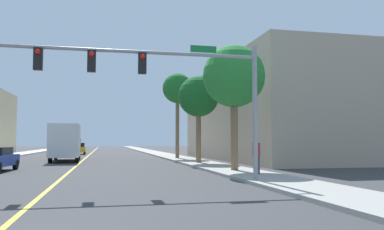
{
  "coord_description": "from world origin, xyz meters",
  "views": [
    {
      "loc": [
        1.99,
        -6.31,
        1.75
      ],
      "look_at": [
        7.15,
        17.08,
        3.36
      ],
      "focal_mm": 36.8,
      "sensor_mm": 36.0,
      "label": 1
    }
  ],
  "objects_px": {
    "palm_far": "(177,89)",
    "car_yellow": "(78,149)",
    "traffic_signal_mast": "(160,75)",
    "palm_mid": "(198,97)",
    "palm_near": "(234,77)",
    "pedestrian": "(256,156)",
    "delivery_truck": "(66,142)"
  },
  "relations": [
    {
      "from": "palm_far",
      "to": "pedestrian",
      "type": "bearing_deg",
      "value": -88.79
    },
    {
      "from": "palm_near",
      "to": "delivery_truck",
      "type": "bearing_deg",
      "value": 125.15
    },
    {
      "from": "palm_mid",
      "to": "delivery_truck",
      "type": "bearing_deg",
      "value": 147.35
    },
    {
      "from": "traffic_signal_mast",
      "to": "delivery_truck",
      "type": "bearing_deg",
      "value": 104.95
    },
    {
      "from": "palm_near",
      "to": "palm_mid",
      "type": "relative_size",
      "value": 1.07
    },
    {
      "from": "palm_mid",
      "to": "palm_far",
      "type": "bearing_deg",
      "value": 91.02
    },
    {
      "from": "palm_far",
      "to": "car_yellow",
      "type": "bearing_deg",
      "value": 120.8
    },
    {
      "from": "palm_near",
      "to": "palm_far",
      "type": "distance_m",
      "value": 16.56
    },
    {
      "from": "palm_mid",
      "to": "pedestrian",
      "type": "height_order",
      "value": "palm_mid"
    },
    {
      "from": "palm_mid",
      "to": "palm_near",
      "type": "bearing_deg",
      "value": -89.22
    },
    {
      "from": "palm_mid",
      "to": "car_yellow",
      "type": "distance_m",
      "value": 28.02
    },
    {
      "from": "traffic_signal_mast",
      "to": "palm_mid",
      "type": "bearing_deg",
      "value": 70.7
    },
    {
      "from": "palm_far",
      "to": "delivery_truck",
      "type": "bearing_deg",
      "value": -171.1
    },
    {
      "from": "palm_mid",
      "to": "pedestrian",
      "type": "relative_size",
      "value": 3.78
    },
    {
      "from": "traffic_signal_mast",
      "to": "palm_far",
      "type": "height_order",
      "value": "palm_far"
    },
    {
      "from": "palm_far",
      "to": "car_yellow",
      "type": "relative_size",
      "value": 2.08
    },
    {
      "from": "palm_far",
      "to": "palm_mid",
      "type": "bearing_deg",
      "value": -88.98
    },
    {
      "from": "traffic_signal_mast",
      "to": "pedestrian",
      "type": "height_order",
      "value": "traffic_signal_mast"
    },
    {
      "from": "palm_mid",
      "to": "car_yellow",
      "type": "bearing_deg",
      "value": 112.28
    },
    {
      "from": "traffic_signal_mast",
      "to": "palm_mid",
      "type": "relative_size",
      "value": 1.69
    },
    {
      "from": "pedestrian",
      "to": "car_yellow",
      "type": "bearing_deg",
      "value": -67.25
    },
    {
      "from": "traffic_signal_mast",
      "to": "palm_near",
      "type": "bearing_deg",
      "value": 48.72
    },
    {
      "from": "delivery_truck",
      "to": "palm_far",
      "type": "bearing_deg",
      "value": 6.63
    },
    {
      "from": "palm_near",
      "to": "delivery_truck",
      "type": "distance_m",
      "value": 18.59
    },
    {
      "from": "traffic_signal_mast",
      "to": "delivery_truck",
      "type": "relative_size",
      "value": 1.34
    },
    {
      "from": "palm_mid",
      "to": "delivery_truck",
      "type": "height_order",
      "value": "palm_mid"
    },
    {
      "from": "palm_far",
      "to": "delivery_truck",
      "type": "xyz_separation_m",
      "value": [
        -10.23,
        -1.6,
        -5.15
      ]
    },
    {
      "from": "pedestrian",
      "to": "palm_near",
      "type": "bearing_deg",
      "value": -80.56
    },
    {
      "from": "car_yellow",
      "to": "delivery_truck",
      "type": "height_order",
      "value": "delivery_truck"
    },
    {
      "from": "palm_near",
      "to": "car_yellow",
      "type": "bearing_deg",
      "value": 107.39
    },
    {
      "from": "traffic_signal_mast",
      "to": "palm_near",
      "type": "relative_size",
      "value": 1.58
    },
    {
      "from": "palm_far",
      "to": "traffic_signal_mast",
      "type": "bearing_deg",
      "value": -102.04
    }
  ]
}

